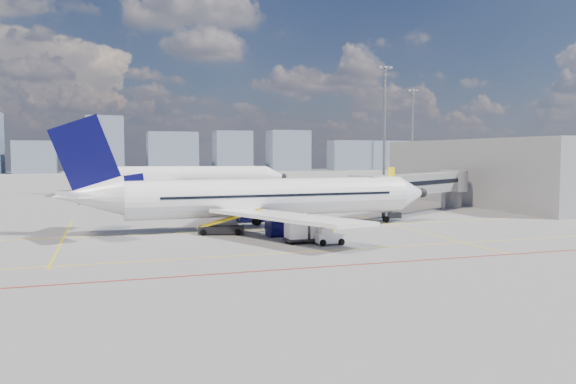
% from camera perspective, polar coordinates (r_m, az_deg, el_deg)
% --- Properties ---
extents(ground, '(420.00, 420.00, 0.00)m').
position_cam_1_polar(ground, '(51.28, 0.50, -4.93)').
color(ground, gray).
rests_on(ground, ground).
extents(apron_markings, '(90.00, 35.12, 0.01)m').
position_cam_1_polar(apron_markings, '(47.44, 1.34, -5.65)').
color(apron_markings, yellow).
rests_on(apron_markings, ground).
extents(jet_bridge, '(23.55, 15.78, 6.30)m').
position_cam_1_polar(jet_bridge, '(76.18, 13.35, 0.72)').
color(jet_bridge, gray).
rests_on(jet_bridge, ground).
extents(terminal_block, '(10.00, 42.00, 10.00)m').
position_cam_1_polar(terminal_block, '(92.89, 19.13, 1.95)').
color(terminal_block, gray).
rests_on(terminal_block, ground).
extents(floodlight_mast_ne, '(3.20, 0.61, 25.45)m').
position_cam_1_polar(floodlight_mast_ne, '(116.50, 9.76, 6.71)').
color(floodlight_mast_ne, slate).
rests_on(floodlight_mast_ne, ground).
extents(floodlight_mast_far, '(3.20, 0.61, 25.45)m').
position_cam_1_polar(floodlight_mast_far, '(160.18, 12.51, 5.92)').
color(floodlight_mast_far, slate).
rests_on(floodlight_mast_far, ground).
extents(distant_skyline, '(252.46, 15.02, 23.41)m').
position_cam_1_polar(distant_skyline, '(238.05, -17.82, 4.13)').
color(distant_skyline, slate).
rests_on(distant_skyline, ground).
extents(main_aircraft, '(40.72, 35.48, 11.86)m').
position_cam_1_polar(main_aircraft, '(58.79, -3.23, -0.63)').
color(main_aircraft, white).
rests_on(main_aircraft, ground).
extents(second_aircraft, '(42.76, 36.83, 12.61)m').
position_cam_1_polar(second_aircraft, '(110.60, -11.54, 1.46)').
color(second_aircraft, white).
rests_on(second_aircraft, ground).
extents(baggage_tug, '(2.39, 1.51, 1.61)m').
position_cam_1_polar(baggage_tug, '(48.87, 4.13, -4.47)').
color(baggage_tug, white).
rests_on(baggage_tug, ground).
extents(cargo_dolly, '(3.90, 1.82, 2.11)m').
position_cam_1_polar(cargo_dolly, '(49.76, 1.84, -3.86)').
color(cargo_dolly, black).
rests_on(cargo_dolly, ground).
extents(belt_loader, '(6.36, 3.10, 2.56)m').
position_cam_1_polar(belt_loader, '(55.21, -6.63, -3.62)').
color(belt_loader, black).
rests_on(belt_loader, ground).
extents(ramp_worker, '(0.78, 0.85, 1.95)m').
position_cam_1_polar(ramp_worker, '(50.06, 4.58, -4.03)').
color(ramp_worker, yellow).
rests_on(ramp_worker, ground).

